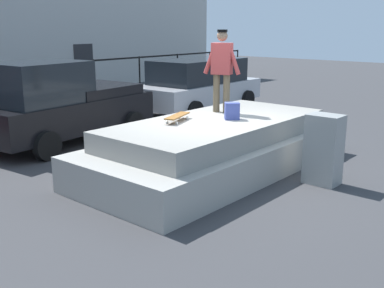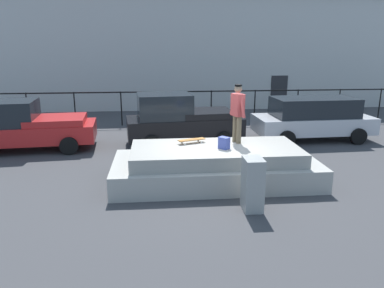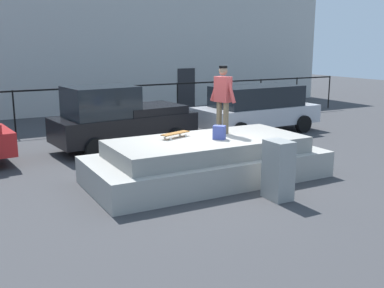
{
  "view_description": "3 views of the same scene",
  "coord_description": "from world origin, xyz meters",
  "px_view_note": "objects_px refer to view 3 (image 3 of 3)",
  "views": [
    {
      "loc": [
        -7.06,
        -5.49,
        2.8
      ],
      "look_at": [
        0.01,
        0.57,
        0.43
      ],
      "focal_mm": 43.8,
      "sensor_mm": 36.0,
      "label": 1
    },
    {
      "loc": [
        -1.55,
        -10.01,
        3.82
      ],
      "look_at": [
        -0.52,
        0.95,
        0.86
      ],
      "focal_mm": 34.78,
      "sensor_mm": 36.0,
      "label": 2
    },
    {
      "loc": [
        -5.44,
        -9.32,
        3.26
      ],
      "look_at": [
        0.04,
        0.72,
        0.74
      ],
      "focal_mm": 42.77,
      "sensor_mm": 36.0,
      "label": 3
    }
  ],
  "objects_px": {
    "skateboard": "(175,134)",
    "car_silver_hatchback_far": "(256,108)",
    "backpack": "(219,132)",
    "car_black_pickup_mid": "(120,118)",
    "skateboarder": "(223,95)",
    "utility_box": "(278,170)"
  },
  "relations": [
    {
      "from": "car_silver_hatchback_far",
      "to": "utility_box",
      "type": "bearing_deg",
      "value": -122.97
    },
    {
      "from": "skateboarder",
      "to": "car_silver_hatchback_far",
      "type": "distance_m",
      "value": 5.78
    },
    {
      "from": "backpack",
      "to": "car_silver_hatchback_far",
      "type": "bearing_deg",
      "value": -87.69
    },
    {
      "from": "skateboarder",
      "to": "backpack",
      "type": "height_order",
      "value": "skateboarder"
    },
    {
      "from": "skateboarder",
      "to": "car_silver_hatchback_far",
      "type": "xyz_separation_m",
      "value": [
        4.04,
        4.0,
        -1.07
      ]
    },
    {
      "from": "skateboard",
      "to": "car_black_pickup_mid",
      "type": "bearing_deg",
      "value": 91.43
    },
    {
      "from": "car_silver_hatchback_far",
      "to": "utility_box",
      "type": "distance_m",
      "value": 7.63
    },
    {
      "from": "skateboard",
      "to": "car_silver_hatchback_far",
      "type": "relative_size",
      "value": 0.17
    },
    {
      "from": "backpack",
      "to": "car_black_pickup_mid",
      "type": "xyz_separation_m",
      "value": [
        -0.93,
        4.37,
        -0.21
      ]
    },
    {
      "from": "skateboarder",
      "to": "car_black_pickup_mid",
      "type": "relative_size",
      "value": 0.37
    },
    {
      "from": "car_black_pickup_mid",
      "to": "car_silver_hatchback_far",
      "type": "height_order",
      "value": "car_black_pickup_mid"
    },
    {
      "from": "backpack",
      "to": "car_black_pickup_mid",
      "type": "bearing_deg",
      "value": -31.35
    },
    {
      "from": "skateboard",
      "to": "car_black_pickup_mid",
      "type": "distance_m",
      "value": 3.7
    },
    {
      "from": "skateboard",
      "to": "backpack",
      "type": "xyz_separation_m",
      "value": [
        0.84,
        -0.68,
        0.06
      ]
    },
    {
      "from": "backpack",
      "to": "utility_box",
      "type": "xyz_separation_m",
      "value": [
        0.38,
        -1.77,
        -0.55
      ]
    },
    {
      "from": "backpack",
      "to": "utility_box",
      "type": "height_order",
      "value": "backpack"
    },
    {
      "from": "utility_box",
      "to": "skateboarder",
      "type": "bearing_deg",
      "value": 87.45
    },
    {
      "from": "skateboarder",
      "to": "skateboard",
      "type": "bearing_deg",
      "value": 178.12
    },
    {
      "from": "skateboarder",
      "to": "utility_box",
      "type": "height_order",
      "value": "skateboarder"
    },
    {
      "from": "skateboard",
      "to": "utility_box",
      "type": "xyz_separation_m",
      "value": [
        1.21,
        -2.44,
        -0.48
      ]
    },
    {
      "from": "skateboarder",
      "to": "utility_box",
      "type": "bearing_deg",
      "value": -92.69
    },
    {
      "from": "utility_box",
      "to": "skateboard",
      "type": "bearing_deg",
      "value": 116.53
    }
  ]
}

